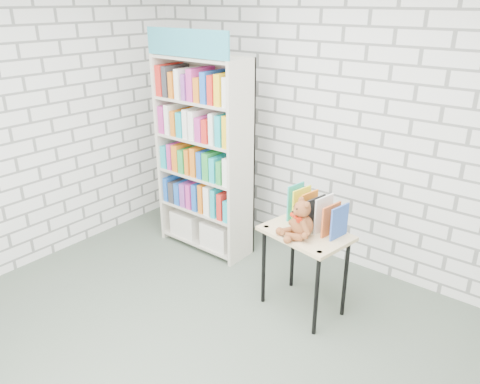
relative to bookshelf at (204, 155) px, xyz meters
The scene contains 6 objects.
ground 2.03m from the bookshelf, 50.80° to the right, with size 4.50×4.50×0.00m, color #4C594B.
room_shell 1.91m from the bookshelf, 50.80° to the right, with size 4.52×4.02×2.81m.
bookshelf is the anchor object (origin of this frame).
display_table 1.49m from the bookshelf, 12.87° to the right, with size 0.76×0.58×0.74m.
table_books 1.45m from the bookshelf, ahead, with size 0.51×0.29×0.29m.
teddy_bear 1.47m from the bookshelf, 16.84° to the right, with size 0.31×0.29×0.32m.
Camera 1 is at (1.99, -1.93, 2.49)m, focal length 35.00 mm.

